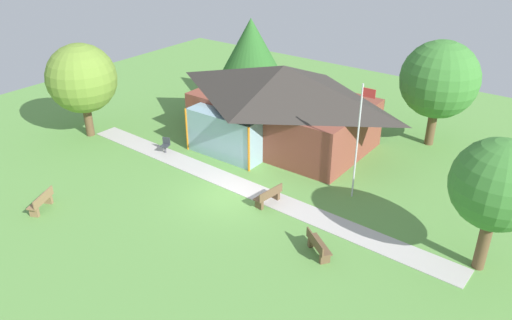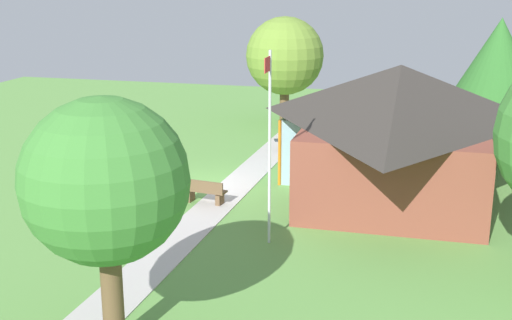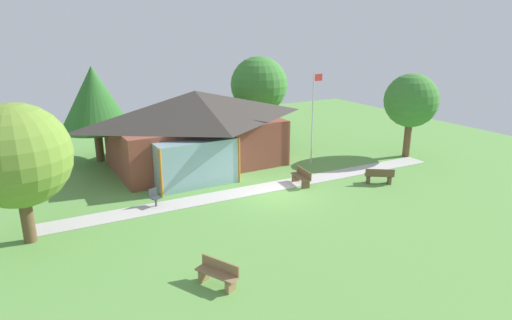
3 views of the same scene
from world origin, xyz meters
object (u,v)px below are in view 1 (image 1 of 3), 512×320
(bench_mid_right, at_px, (318,246))
(tree_behind_pavilion_left, at_px, (251,48))
(tree_west_hedge, at_px, (82,79))
(pavilion, at_px, (281,103))
(patio_chair_west, at_px, (166,146))
(bench_rear_near_path, at_px, (268,196))
(bench_front_left, at_px, (41,202))
(tree_east_hedge, at_px, (498,185))
(tree_behind_pavilion_right, at_px, (439,80))
(flagpole, at_px, (358,137))

(bench_mid_right, relative_size, tree_behind_pavilion_left, 0.25)
(bench_mid_right, height_order, tree_west_hedge, tree_west_hedge)
(bench_mid_right, bearing_deg, pavilion, 167.55)
(patio_chair_west, bearing_deg, pavilion, -149.24)
(bench_mid_right, bearing_deg, patio_chair_west, -158.83)
(pavilion, relative_size, tree_west_hedge, 1.93)
(bench_rear_near_path, relative_size, tree_west_hedge, 0.28)
(bench_front_left, xyz_separation_m, patio_chair_west, (0.24, 7.40, 0.01))
(tree_behind_pavilion_left, bearing_deg, pavilion, -37.48)
(bench_mid_right, height_order, patio_chair_west, patio_chair_west)
(bench_rear_near_path, distance_m, tree_east_hedge, 9.55)
(patio_chair_west, bearing_deg, tree_east_hedge, 161.12)
(bench_front_left, distance_m, tree_behind_pavilion_right, 20.89)
(tree_east_hedge, xyz_separation_m, tree_behind_pavilion_right, (-5.34, 9.64, 0.23))
(bench_mid_right, bearing_deg, tree_behind_pavilion_right, 125.69)
(bench_mid_right, xyz_separation_m, bench_front_left, (-11.53, -4.55, 0.00))
(pavilion, xyz_separation_m, tree_west_hedge, (-9.47, -5.98, 1.15))
(tree_behind_pavilion_right, bearing_deg, bench_mid_right, -89.63)
(tree_behind_pavilion_left, height_order, tree_behind_pavilion_right, tree_behind_pavilion_right)
(flagpole, distance_m, bench_rear_near_path, 4.81)
(bench_mid_right, relative_size, tree_behind_pavilion_right, 0.25)
(tree_behind_pavilion_left, distance_m, tree_behind_pavilion_right, 11.97)
(pavilion, bearing_deg, patio_chair_west, -129.96)
(bench_front_left, distance_m, tree_west_hedge, 8.71)
(bench_rear_near_path, height_order, tree_behind_pavilion_left, tree_behind_pavilion_left)
(pavilion, xyz_separation_m, bench_rear_near_path, (3.42, -5.95, -1.91))
(tree_behind_pavilion_right, bearing_deg, tree_east_hedge, -61.01)
(bench_mid_right, distance_m, tree_behind_pavilion_right, 13.05)
(pavilion, distance_m, tree_west_hedge, 11.26)
(tree_east_hedge, height_order, tree_west_hedge, tree_west_hedge)
(flagpole, bearing_deg, bench_front_left, -138.73)
(tree_west_hedge, relative_size, tree_behind_pavilion_right, 0.92)
(tree_behind_pavilion_left, distance_m, tree_west_hedge, 10.76)
(patio_chair_west, relative_size, tree_east_hedge, 0.16)
(tree_behind_pavilion_right, bearing_deg, patio_chair_west, -138.96)
(bench_mid_right, bearing_deg, tree_east_hedge, 64.69)
(flagpole, relative_size, bench_rear_near_path, 3.57)
(flagpole, height_order, tree_east_hedge, flagpole)
(bench_rear_near_path, relative_size, tree_behind_pavilion_left, 0.27)
(pavilion, xyz_separation_m, flagpole, (6.21, -3.06, 0.73))
(bench_rear_near_path, xyz_separation_m, tree_behind_pavilion_left, (-8.33, 9.71, 3.46))
(bench_front_left, bearing_deg, tree_behind_pavilion_right, -59.81)
(patio_chair_west, xyz_separation_m, tree_behind_pavilion_left, (-0.73, 8.75, 3.45))
(pavilion, bearing_deg, tree_west_hedge, -147.74)
(bench_front_left, xyz_separation_m, tree_behind_pavilion_left, (-0.49, 16.14, 3.46))
(bench_front_left, bearing_deg, flagpole, -74.82)
(tree_behind_pavilion_left, xyz_separation_m, tree_west_hedge, (-4.56, -9.74, -0.41))
(tree_east_hedge, height_order, tree_behind_pavilion_right, tree_behind_pavilion_right)
(flagpole, xyz_separation_m, bench_mid_right, (0.90, -4.77, -2.64))
(flagpole, distance_m, tree_east_hedge, 6.44)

